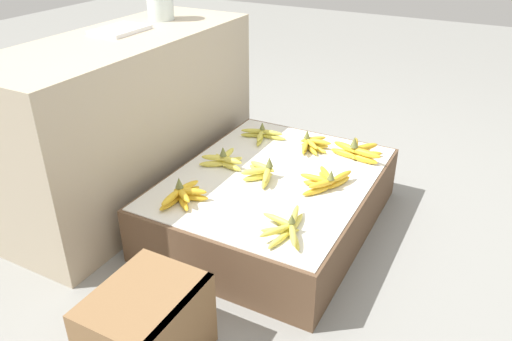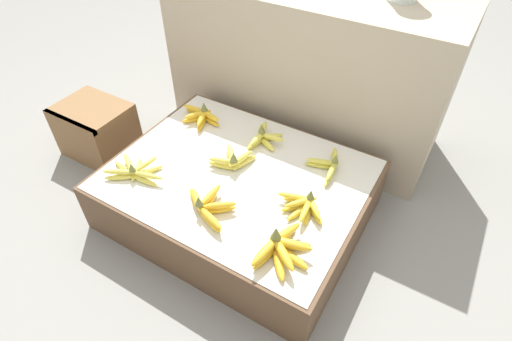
{
  "view_description": "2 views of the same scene",
  "coord_description": "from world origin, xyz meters",
  "views": [
    {
      "loc": [
        -1.71,
        -0.82,
        1.3
      ],
      "look_at": [
        -0.1,
        0.04,
        0.31
      ],
      "focal_mm": 35.0,
      "sensor_mm": 36.0,
      "label": 1
    },
    {
      "loc": [
        0.69,
        -1.01,
        1.4
      ],
      "look_at": [
        0.07,
        0.04,
        0.27
      ],
      "focal_mm": 28.0,
      "sensor_mm": 36.0,
      "label": 2
    }
  ],
  "objects": [
    {
      "name": "banana_bunch_middle_midleft",
      "position": [
        -0.05,
        0.03,
        0.28
      ],
      "size": [
        0.17,
        0.17,
        0.1
      ],
      "color": "#DBCC4C",
      "rests_on": "display_platform"
    },
    {
      "name": "banana_bunch_back_midleft",
      "position": [
        -0.02,
        0.24,
        0.28
      ],
      "size": [
        0.18,
        0.2,
        0.1
      ],
      "color": "#DBCC4C",
      "rests_on": "display_platform"
    },
    {
      "name": "banana_bunch_middle_midright",
      "position": [
        0.33,
        -0.04,
        0.27
      ],
      "size": [
        0.22,
        0.15,
        0.09
      ],
      "color": "gold",
      "rests_on": "display_platform"
    },
    {
      "name": "back_vendor_table",
      "position": [
        -0.05,
        0.74,
        0.39
      ],
      "size": [
        1.41,
        0.53,
        0.78
      ],
      "color": "tan",
      "rests_on": "ground_plane"
    },
    {
      "name": "banana_bunch_front_midright",
      "position": [
        0.35,
        -0.26,
        0.28
      ],
      "size": [
        0.18,
        0.25,
        0.11
      ],
      "color": "gold",
      "rests_on": "display_platform"
    },
    {
      "name": "banana_bunch_front_left",
      "position": [
        -0.36,
        -0.23,
        0.27
      ],
      "size": [
        0.27,
        0.21,
        0.08
      ],
      "color": "#DBCC4C",
      "rests_on": "display_platform"
    },
    {
      "name": "banana_bunch_back_left",
      "position": [
        -0.36,
        0.23,
        0.28
      ],
      "size": [
        0.23,
        0.15,
        0.1
      ],
      "color": "gold",
      "rests_on": "display_platform"
    },
    {
      "name": "ground_plane",
      "position": [
        0.0,
        0.0,
        0.0
      ],
      "size": [
        10.0,
        10.0,
        0.0
      ],
      "primitive_type": "plane",
      "color": "gray"
    },
    {
      "name": "banana_bunch_front_midleft",
      "position": [
        0.02,
        -0.23,
        0.28
      ],
      "size": [
        0.25,
        0.19,
        0.09
      ],
      "color": "gold",
      "rests_on": "display_platform"
    },
    {
      "name": "foam_tray_white",
      "position": [
        0.02,
        0.8,
        0.79
      ],
      "size": [
        0.25,
        0.17,
        0.02
      ],
      "color": "white",
      "rests_on": "back_vendor_table"
    },
    {
      "name": "wooden_crate",
      "position": [
        -0.88,
        -0.0,
        0.14
      ],
      "size": [
        0.35,
        0.28,
        0.28
      ],
      "color": "olive",
      "rests_on": "ground_plane"
    },
    {
      "name": "display_platform",
      "position": [
        0.0,
        0.0,
        0.12
      ],
      "size": [
        1.06,
        0.83,
        0.25
      ],
      "color": "brown",
      "rests_on": "ground_plane"
    },
    {
      "name": "banana_bunch_back_midright",
      "position": [
        0.32,
        0.22,
        0.27
      ],
      "size": [
        0.15,
        0.23,
        0.08
      ],
      "color": "gold",
      "rests_on": "display_platform"
    }
  ]
}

